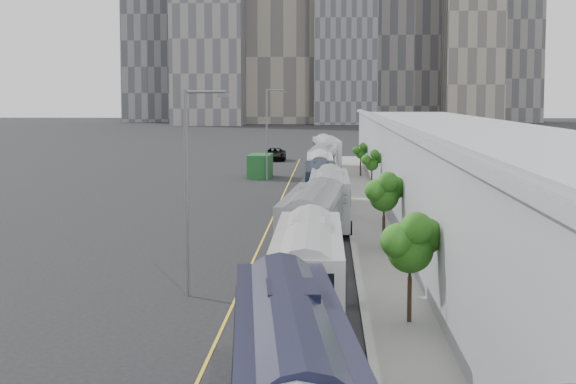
# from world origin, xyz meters

# --- Properties ---
(sidewalk) EXTENTS (10.00, 170.00, 0.12)m
(sidewalk) POSITION_xyz_m (9.00, 55.00, 0.06)
(sidewalk) COLOR gray
(sidewalk) RESTS_ON ground
(lane_line) EXTENTS (0.12, 160.00, 0.02)m
(lane_line) POSITION_xyz_m (-1.50, 55.00, 0.01)
(lane_line) COLOR gold
(lane_line) RESTS_ON ground
(depot) EXTENTS (12.45, 160.40, 7.20)m
(depot) POSITION_xyz_m (12.99, 55.00, 3.51)
(depot) COLOR gray
(depot) RESTS_ON ground
(bus_2) EXTENTS (3.00, 13.50, 3.94)m
(bus_2) POSITION_xyz_m (1.83, 34.90, 1.66)
(bus_2) COLOR #BABABC
(bus_2) RESTS_ON ground
(bus_3) EXTENTS (3.63, 13.84, 4.00)m
(bus_3) POSITION_xyz_m (1.76, 49.62, 1.69)
(bus_3) COLOR slate
(bus_3) RESTS_ON ground
(bus_4) EXTENTS (2.95, 13.26, 3.88)m
(bus_4) POSITION_xyz_m (2.71, 63.33, 1.64)
(bus_4) COLOR #979BA0
(bus_4) RESTS_ON ground
(bus_5) EXTENTS (2.85, 12.63, 3.68)m
(bus_5) POSITION_xyz_m (2.04, 74.95, 1.55)
(bus_5) COLOR black
(bus_5) RESTS_ON ground
(bus_6) EXTENTS (2.74, 12.24, 3.57)m
(bus_6) POSITION_xyz_m (1.78, 90.47, 1.50)
(bus_6) COLOR silver
(bus_6) RESTS_ON ground
(bus_7) EXTENTS (3.24, 13.02, 3.77)m
(bus_7) POSITION_xyz_m (2.16, 102.09, 1.59)
(bus_7) COLOR gray
(bus_7) RESTS_ON ground
(bus_8) EXTENTS (3.69, 14.14, 4.09)m
(bus_8) POSITION_xyz_m (2.38, 116.13, 1.73)
(bus_8) COLOR silver
(bus_8) RESTS_ON ground
(tree_1) EXTENTS (1.88, 1.88, 4.24)m
(tree_1) POSITION_xyz_m (5.86, 34.50, 3.27)
(tree_1) COLOR black
(tree_1) RESTS_ON ground
(tree_2) EXTENTS (1.77, 1.77, 4.28)m
(tree_2) POSITION_xyz_m (5.92, 53.43, 3.37)
(tree_2) COLOR black
(tree_2) RESTS_ON ground
(tree_3) EXTENTS (1.11, 1.11, 4.11)m
(tree_3) POSITION_xyz_m (6.24, 76.97, 3.42)
(tree_3) COLOR black
(tree_3) RESTS_ON ground
(tree_4) EXTENTS (1.13, 1.13, 3.34)m
(tree_4) POSITION_xyz_m (6.23, 104.85, 2.70)
(tree_4) COLOR black
(tree_4) RESTS_ON ground
(street_lamp_near) EXTENTS (2.04, 0.22, 9.33)m
(street_lamp_near) POSITION_xyz_m (-3.57, 39.60, 5.36)
(street_lamp_near) COLOR #59595E
(street_lamp_near) RESTS_ON ground
(street_lamp_far) EXTENTS (2.04, 0.22, 9.78)m
(street_lamp_far) POSITION_xyz_m (-3.84, 99.90, 5.59)
(street_lamp_far) COLOR #59595E
(street_lamp_far) RESTS_ON ground
(shipping_container) EXTENTS (2.56, 5.69, 2.60)m
(shipping_container) POSITION_xyz_m (-4.96, 103.22, 1.30)
(shipping_container) COLOR #14421B
(shipping_container) RESTS_ON ground
(suv) EXTENTS (3.01, 6.42, 1.78)m
(suv) POSITION_xyz_m (-4.91, 131.64, 0.89)
(suv) COLOR black
(suv) RESTS_ON ground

